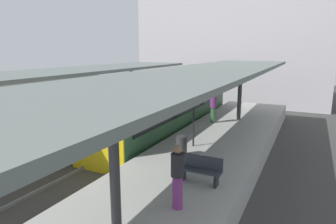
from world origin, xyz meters
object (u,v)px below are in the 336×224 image
platform_bench (200,169)px  litter_bin (181,146)px  passenger_near_bench (213,107)px  passenger_mid_platform (178,176)px  platform_sign (194,110)px  commuter_train (170,107)px

platform_bench → litter_bin: platform_bench is taller
passenger_near_bench → passenger_mid_platform: bearing=-78.0°
platform_sign → passenger_near_bench: bearing=96.7°
passenger_mid_platform → platform_sign: bearing=106.5°
litter_bin → platform_sign: bearing=90.1°
passenger_near_bench → platform_bench: bearing=-75.4°
platform_bench → platform_sign: bearing=114.4°
platform_bench → platform_sign: platform_sign is taller
litter_bin → passenger_mid_platform: (1.51, -3.77, 0.51)m
platform_sign → litter_bin: size_ratio=2.76×
litter_bin → passenger_near_bench: size_ratio=0.46×
platform_bench → passenger_near_bench: bearing=104.6°
litter_bin → passenger_near_bench: 5.91m
platform_sign → passenger_mid_platform: bearing=-73.5°
commuter_train → passenger_near_bench: size_ratio=8.03×
passenger_mid_platform → passenger_near_bench: bearing=102.0°
platform_sign → litter_bin: platform_sign is taller
commuter_train → passenger_mid_platform: 10.48m
commuter_train → passenger_mid_platform: (4.68, -9.38, 0.18)m
litter_bin → passenger_mid_platform: bearing=-68.2°
litter_bin → passenger_mid_platform: size_ratio=0.46×
litter_bin → passenger_near_bench: passenger_near_bench is taller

